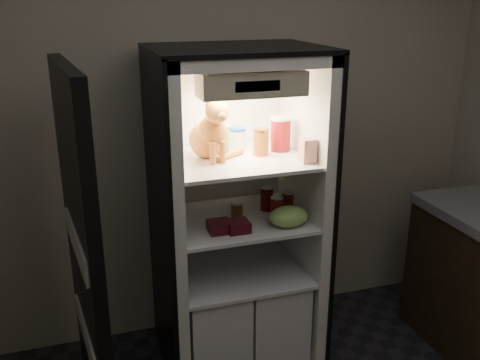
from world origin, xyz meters
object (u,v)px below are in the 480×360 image
object	(u,v)px
cream_carton	(308,151)
berry_box_left	(219,227)
mayo_tub	(237,139)
grape_bag	(288,217)
berry_box_right	(238,226)
tabby_cat	(210,134)
soda_can_c	(277,208)
salsa_jar	(261,142)
soda_can_a	(267,198)
refrigerator	(235,237)
parmesan_shaker	(224,141)
pepper_jar	(281,134)
soda_can_b	(288,203)
condiment_jar	(237,210)

from	to	relation	value
cream_carton	berry_box_left	distance (m)	0.61
cream_carton	mayo_tub	bearing A→B (deg)	128.21
grape_bag	berry_box_right	xyz separation A→B (m)	(-0.28, 0.02, -0.03)
tabby_cat	soda_can_c	bearing A→B (deg)	-27.79
salsa_jar	soda_can_a	distance (m)	0.36
cream_carton	grape_bag	bearing A→B (deg)	-178.00
refrigerator	parmesan_shaker	distance (m)	0.58
refrigerator	salsa_jar	world-z (taller)	refrigerator
soda_can_c	pepper_jar	bearing A→B (deg)	64.16
parmesan_shaker	grape_bag	bearing A→B (deg)	-42.50
cream_carton	berry_box_left	xyz separation A→B (m)	(-0.47, 0.04, -0.38)
salsa_jar	soda_can_c	bearing A→B (deg)	-60.20
refrigerator	soda_can_b	world-z (taller)	refrigerator
mayo_tub	cream_carton	bearing A→B (deg)	-51.79
refrigerator	tabby_cat	distance (m)	0.65
soda_can_a	berry_box_right	bearing A→B (deg)	-136.65
refrigerator	berry_box_right	bearing A→B (deg)	-103.69
soda_can_a	parmesan_shaker	bearing A→B (deg)	179.00
pepper_jar	berry_box_left	bearing A→B (deg)	-153.16
pepper_jar	soda_can_b	distance (m)	0.39
parmesan_shaker	mayo_tub	world-z (taller)	parmesan_shaker
tabby_cat	cream_carton	xyz separation A→B (m)	(0.47, -0.22, -0.07)
refrigerator	parmesan_shaker	world-z (taller)	refrigerator
parmesan_shaker	salsa_jar	world-z (taller)	parmesan_shaker
parmesan_shaker	grape_bag	xyz separation A→B (m)	(0.28, -0.26, -0.38)
tabby_cat	mayo_tub	distance (m)	0.25
tabby_cat	soda_can_a	distance (m)	0.54
soda_can_b	berry_box_right	world-z (taller)	soda_can_b
refrigerator	berry_box_right	size ratio (longest dim) A/B	16.49
tabby_cat	berry_box_left	xyz separation A→B (m)	(-0.00, -0.18, -0.46)
cream_carton	refrigerator	bearing A→B (deg)	141.58
mayo_tub	soda_can_c	bearing A→B (deg)	-59.60
soda_can_c	grape_bag	bearing A→B (deg)	-74.32
soda_can_b	condiment_jar	bearing A→B (deg)	174.29
mayo_tub	soda_can_c	size ratio (longest dim) A/B	0.95
mayo_tub	soda_can_b	xyz separation A→B (m)	(0.24, -0.18, -0.35)
parmesan_shaker	mayo_tub	size ratio (longest dim) A/B	1.32
berry_box_right	mayo_tub	bearing A→B (deg)	72.73
parmesan_shaker	mayo_tub	distance (m)	0.14
soda_can_b	berry_box_left	world-z (taller)	soda_can_b
pepper_jar	berry_box_left	distance (m)	0.63
soda_can_a	soda_can_c	bearing A→B (deg)	-89.74
berry_box_right	condiment_jar	bearing A→B (deg)	74.21
parmesan_shaker	refrigerator	bearing A→B (deg)	-2.72
pepper_jar	grape_bag	size ratio (longest dim) A/B	0.87
soda_can_a	soda_can_b	world-z (taller)	soda_can_a
soda_can_a	berry_box_right	distance (m)	0.35
refrigerator	pepper_jar	distance (m)	0.65
parmesan_shaker	soda_can_b	world-z (taller)	parmesan_shaker
parmesan_shaker	berry_box_left	world-z (taller)	parmesan_shaker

